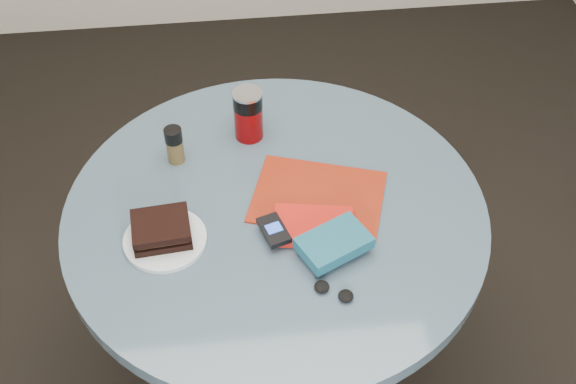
{
  "coord_description": "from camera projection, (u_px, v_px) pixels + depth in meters",
  "views": [
    {
      "loc": [
        -0.1,
        -1.15,
        2.0
      ],
      "look_at": [
        0.03,
        0.0,
        0.8
      ],
      "focal_mm": 45.0,
      "sensor_mm": 36.0,
      "label": 1
    }
  ],
  "objects": [
    {
      "name": "magazine",
      "position": [
        318.0,
        197.0,
        1.72
      ],
      "size": [
        0.36,
        0.31,
        0.01
      ],
      "primitive_type": "cube",
      "rotation": [
        0.0,
        0.0,
        -0.32
      ],
      "color": "maroon",
      "rests_on": "table"
    },
    {
      "name": "ground",
      "position": [
        278.0,
        372.0,
        2.24
      ],
      "size": [
        4.0,
        4.0,
        0.0
      ],
      "primitive_type": "plane",
      "color": "black",
      "rests_on": "ground"
    },
    {
      "name": "sandwich",
      "position": [
        161.0,
        229.0,
        1.61
      ],
      "size": [
        0.14,
        0.12,
        0.05
      ],
      "color": "black",
      "rests_on": "plate"
    },
    {
      "name": "plate",
      "position": [
        165.0,
        240.0,
        1.62
      ],
      "size": [
        0.22,
        0.22,
        0.01
      ],
      "primitive_type": "cylinder",
      "rotation": [
        0.0,
        0.0,
        0.17
      ],
      "color": "silver",
      "rests_on": "table"
    },
    {
      "name": "red_book",
      "position": [
        313.0,
        226.0,
        1.64
      ],
      "size": [
        0.2,
        0.15,
        0.02
      ],
      "primitive_type": "cube",
      "rotation": [
        0.0,
        0.0,
        -0.17
      ],
      "color": "#AB150D",
      "rests_on": "magazine"
    },
    {
      "name": "novel",
      "position": [
        334.0,
        243.0,
        1.58
      ],
      "size": [
        0.18,
        0.16,
        0.03
      ],
      "primitive_type": "cube",
      "rotation": [
        0.0,
        0.0,
        0.45
      ],
      "color": "navy",
      "rests_on": "red_book"
    },
    {
      "name": "headphones",
      "position": [
        334.0,
        291.0,
        1.52
      ],
      "size": [
        0.09,
        0.08,
        0.02
      ],
      "color": "black",
      "rests_on": "table"
    },
    {
      "name": "pepper_grinder",
      "position": [
        175.0,
        145.0,
        1.78
      ],
      "size": [
        0.05,
        0.05,
        0.1
      ],
      "color": "#4D3E21",
      "rests_on": "table"
    },
    {
      "name": "soda_can",
      "position": [
        248.0,
        114.0,
        1.83
      ],
      "size": [
        0.09,
        0.09,
        0.14
      ],
      "color": "#6C0507",
      "rests_on": "table"
    },
    {
      "name": "mp3_player",
      "position": [
        274.0,
        230.0,
        1.61
      ],
      "size": [
        0.08,
        0.1,
        0.02
      ],
      "color": "black",
      "rests_on": "red_book"
    },
    {
      "name": "table",
      "position": [
        276.0,
        252.0,
        1.82
      ],
      "size": [
        1.0,
        1.0,
        0.75
      ],
      "color": "black",
      "rests_on": "ground"
    }
  ]
}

